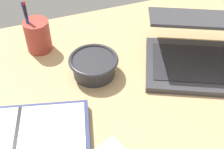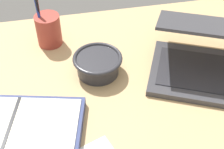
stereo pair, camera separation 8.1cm
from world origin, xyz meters
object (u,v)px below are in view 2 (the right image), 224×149
object	(u,v)px
bowl	(98,64)
planner	(10,134)
pen_cup	(48,30)
laptop	(214,58)

from	to	relation	value
bowl	planner	xyz separation A→B (cm)	(-24.51, -18.57, -1.79)
pen_cup	bowl	bearing A→B (deg)	-52.89
laptop	planner	distance (cm)	58.38
planner	pen_cup	bearing A→B (deg)	85.93
laptop	pen_cup	size ratio (longest dim) A/B	2.59
pen_cup	planner	distance (cm)	37.64
bowl	planner	size ratio (longest dim) A/B	0.37
pen_cup	planner	bearing A→B (deg)	-108.09
laptop	bowl	bearing A→B (deg)	-166.47
pen_cup	laptop	bearing A→B (deg)	-27.37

